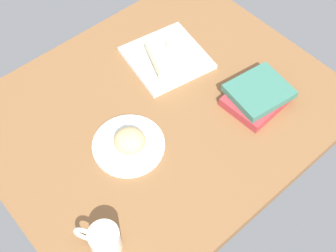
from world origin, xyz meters
TOP-DOWN VIEW (x-y plane):
  - dining_table at (0.00, 0.00)cm, footprint 110.00×90.00cm
  - round_plate at (16.85, 5.03)cm, footprint 22.01×22.01cm
  - scone_pastry at (16.90, 6.01)cm, footprint 13.03×13.10cm
  - square_plate at (-15.26, -14.43)cm, footprint 29.13×29.13cm
  - sauce_cup at (-20.34, -16.98)cm, footprint 4.62×4.62cm
  - breakfast_wrap at (-11.20, -12.40)cm, footprint 11.95×16.27cm
  - book_stack at (-25.26, 18.65)cm, footprint 21.19×18.12cm
  - coffee_mug at (40.56, 25.27)cm, footprint 9.22×11.80cm

SIDE VIEW (x-z plane):
  - dining_table at x=0.00cm, z-range 0.00..4.00cm
  - round_plate at x=16.85cm, z-range 4.00..5.40cm
  - square_plate at x=-15.26cm, z-range 4.00..5.60cm
  - sauce_cup at x=-20.34cm, z-range 5.69..7.86cm
  - book_stack at x=-25.26cm, z-range 3.97..9.71cm
  - scone_pastry at x=16.90cm, z-range 5.40..11.61cm
  - coffee_mug at x=40.56cm, z-range 4.10..12.94cm
  - breakfast_wrap at x=-11.20cm, z-range 5.60..12.57cm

